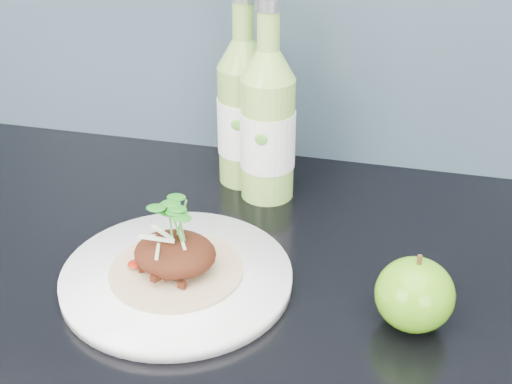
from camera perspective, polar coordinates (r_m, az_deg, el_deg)
dinner_plate at (r=0.84m, az=-6.35°, el=-6.82°), size 0.33×0.33×0.02m
pork_taco at (r=0.82m, az=-6.50°, el=-4.76°), size 0.15×0.15×0.10m
green_apple at (r=0.77m, az=12.58°, el=-8.00°), size 0.11×0.11×0.09m
cider_bottle_left at (r=1.01m, az=-0.97°, el=6.38°), size 0.09×0.09×0.28m
cider_bottle_right at (r=0.96m, az=0.94°, el=5.31°), size 0.08×0.08×0.28m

